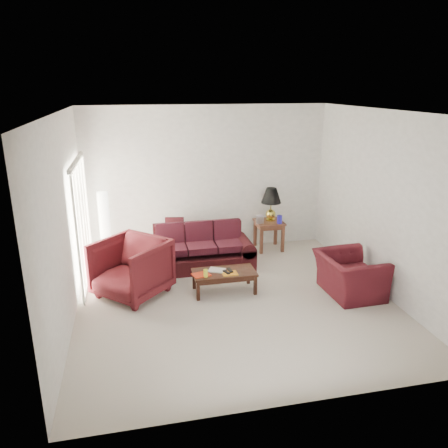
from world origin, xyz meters
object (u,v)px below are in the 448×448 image
Objects in this scene: floor_lamp at (105,227)px; end_table at (269,235)px; armchair_left at (131,268)px; coffee_table at (224,281)px; armchair_right at (349,275)px; sofa at (200,248)px.

end_table is at bearing -0.16° from floor_lamp.
end_table is at bearing 72.73° from armchair_left.
armchair_left reaches higher than coffee_table.
coffee_table is (-2.02, 0.52, -0.16)m from armchair_right.
armchair_left reaches higher than armchair_right.
armchair_left is 1.00× the size of armchair_right.
floor_lamp is 1.67m from armchair_left.
armchair_left is (-1.30, -0.88, 0.07)m from sofa.
end_table is (1.59, 0.70, -0.10)m from sofa.
end_table is 2.25m from coffee_table.
armchair_left reaches higher than sofa.
armchair_right is at bearing -30.02° from floor_lamp.
floor_lamp is at bearing 155.74° from sofa.
floor_lamp is at bearing 179.84° from end_table.
end_table reaches higher than coffee_table.
sofa is 1.93m from floor_lamp.
floor_lamp reaches higher than coffee_table.
sofa is 1.57m from armchair_left.
floor_lamp is 4.65m from armchair_right.
floor_lamp is 1.36× the size of armchair_left.
sofa reaches higher than end_table.
armchair_right reaches higher than end_table.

